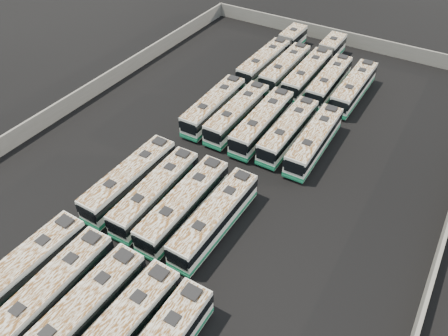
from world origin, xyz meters
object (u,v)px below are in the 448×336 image
bus_front_left (50,293)px  bus_midback_center (262,122)px  bus_midback_left (237,114)px  bus_back_right (329,81)px  bus_midfront_far_left (130,179)px  bus_midfront_center (184,205)px  bus_midfront_right (215,218)px  bus_front_right (116,335)px  bus_back_far_left (274,54)px  bus_front_center (81,315)px  bus_front_far_left (22,273)px  bus_back_center (316,65)px  bus_back_left (285,68)px  bus_back_far_right (354,88)px  bus_midback_right (288,131)px  bus_midback_far_left (214,106)px  bus_midback_far_right (314,140)px  bus_midfront_left (156,192)px

bus_front_left → bus_midback_center: (3.37, 28.83, 0.01)m
bus_midback_left → bus_back_right: bus_midback_left is taller
bus_midfront_far_left → bus_midfront_center: bus_midfront_center is taller
bus_midfront_center → bus_midback_center: bearing=89.5°
bus_midfront_right → bus_front_left: bearing=-116.3°
bus_front_right → bus_midfront_right: bearing=91.5°
bus_front_left → bus_back_far_left: (-3.22, 45.14, -0.04)m
bus_front_center → bus_midfront_far_left: 14.87m
bus_front_left → bus_front_right: bus_front_right is taller
bus_front_far_left → bus_back_center: 45.66m
bus_front_center → bus_back_center: bus_front_center is taller
bus_midfront_far_left → bus_front_far_left: bearing=-90.1°
bus_back_left → bus_back_right: (6.53, -0.13, -0.02)m
bus_back_far_right → bus_back_far_left: bearing=166.9°
bus_midfront_right → bus_back_center: 32.18m
bus_midback_center → bus_midback_right: 3.29m
bus_midback_right → bus_back_center: 16.64m
bus_midback_left → bus_back_right: size_ratio=1.02×
bus_front_left → bus_back_far_right: bus_front_left is taller
bus_midback_center → bus_back_left: bearing=103.2°
bus_back_center → bus_midback_far_left: bearing=-112.2°
bus_midfront_right → bus_front_right: bearing=-89.4°
bus_midback_center → bus_back_far_left: bus_midback_center is taller
bus_midback_center → bus_back_far_left: bearing=111.1°
bus_midfront_far_left → bus_midback_center: bus_midback_center is taller
bus_front_center → bus_midfront_far_left: size_ratio=1.01×
bus_midfront_center → bus_back_center: 32.10m
bus_midfront_center → bus_midback_far_left: bearing=112.6°
bus_back_center → bus_back_right: bearing=-45.5°
bus_midfront_center → bus_midback_far_left: size_ratio=1.03×
bus_front_right → bus_midfront_right: size_ratio=1.03×
bus_back_far_left → bus_midback_far_left: bearing=-89.5°
bus_midback_far_right → bus_back_far_right: (0.02, 13.28, -0.00)m
bus_midfront_left → bus_midback_right: (6.66, 15.85, -0.01)m
bus_midfront_far_left → bus_back_far_right: bearing=65.7°
bus_midback_far_left → bus_back_left: bearing=74.6°
bus_midback_far_right → bus_back_far_left: bearing=127.6°
bus_midfront_far_left → bus_midback_center: bearing=67.2°
bus_front_center → bus_back_center: 45.34m
bus_front_center → bus_front_right: bearing=3.8°
bus_back_far_left → bus_midback_left: bearing=-78.1°
bus_front_left → bus_back_center: bus_front_left is taller
bus_front_far_left → bus_midfront_left: size_ratio=1.04×
bus_front_right → bus_midfront_far_left: size_ratio=1.02×
bus_front_left → bus_back_far_left: 45.26m
bus_midback_right → bus_back_center: bus_back_center is taller
bus_back_right → bus_midback_right: bearing=-90.6°
bus_front_center → bus_back_right: size_ratio=1.05×
bus_front_far_left → bus_front_right: size_ratio=0.99×
bus_midback_left → bus_midback_right: size_ratio=1.02×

